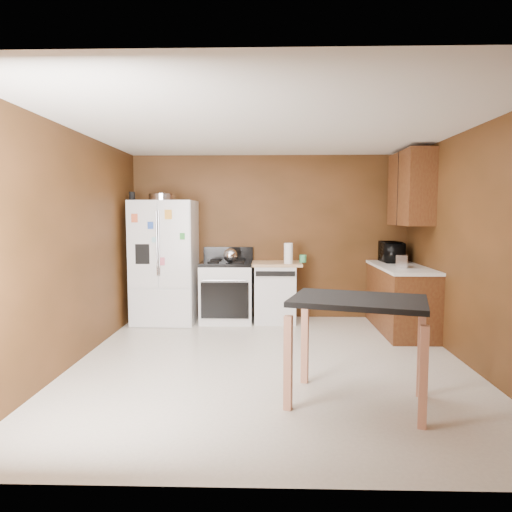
{
  "coord_description": "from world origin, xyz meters",
  "views": [
    {
      "loc": [
        -0.02,
        -4.79,
        1.61
      ],
      "look_at": [
        -0.17,
        0.85,
        1.09
      ],
      "focal_mm": 32.0,
      "sensor_mm": 36.0,
      "label": 1
    }
  ],
  "objects_px": {
    "green_canister": "(303,259)",
    "kettle": "(230,255)",
    "gas_range": "(227,291)",
    "dishwasher": "(275,291)",
    "refrigerator": "(165,262)",
    "toaster": "(402,261)",
    "pen_cup": "(132,196)",
    "island": "(358,316)",
    "microwave": "(392,253)",
    "paper_towel": "(288,253)",
    "roasting_pan": "(162,197)"
  },
  "relations": [
    {
      "from": "pen_cup",
      "to": "kettle",
      "type": "bearing_deg",
      "value": 0.81
    },
    {
      "from": "green_canister",
      "to": "dishwasher",
      "type": "bearing_deg",
      "value": -178.26
    },
    {
      "from": "toaster",
      "to": "microwave",
      "type": "bearing_deg",
      "value": 105.76
    },
    {
      "from": "green_canister",
      "to": "gas_range",
      "type": "xyz_separation_m",
      "value": [
        -1.13,
        -0.04,
        -0.48
      ]
    },
    {
      "from": "toaster",
      "to": "island",
      "type": "relative_size",
      "value": 0.18
    },
    {
      "from": "green_canister",
      "to": "dishwasher",
      "type": "distance_m",
      "value": 0.64
    },
    {
      "from": "green_canister",
      "to": "microwave",
      "type": "bearing_deg",
      "value": -0.24
    },
    {
      "from": "kettle",
      "to": "pen_cup",
      "type": "bearing_deg",
      "value": -179.19
    },
    {
      "from": "refrigerator",
      "to": "gas_range",
      "type": "height_order",
      "value": "refrigerator"
    },
    {
      "from": "kettle",
      "to": "paper_towel",
      "type": "distance_m",
      "value": 0.85
    },
    {
      "from": "kettle",
      "to": "island",
      "type": "relative_size",
      "value": 0.16
    },
    {
      "from": "pen_cup",
      "to": "toaster",
      "type": "relative_size",
      "value": 0.55
    },
    {
      "from": "pen_cup",
      "to": "gas_range",
      "type": "bearing_deg",
      "value": 4.43
    },
    {
      "from": "pen_cup",
      "to": "island",
      "type": "xyz_separation_m",
      "value": [
        2.74,
        -2.82,
        -1.11
      ]
    },
    {
      "from": "kettle",
      "to": "microwave",
      "type": "distance_m",
      "value": 2.38
    },
    {
      "from": "paper_towel",
      "to": "microwave",
      "type": "relative_size",
      "value": 0.61
    },
    {
      "from": "refrigerator",
      "to": "microwave",
      "type": "bearing_deg",
      "value": 1.57
    },
    {
      "from": "toaster",
      "to": "paper_towel",
      "type": "bearing_deg",
      "value": 179.66
    },
    {
      "from": "microwave",
      "to": "refrigerator",
      "type": "distance_m",
      "value": 3.35
    },
    {
      "from": "roasting_pan",
      "to": "microwave",
      "type": "bearing_deg",
      "value": 1.93
    },
    {
      "from": "paper_towel",
      "to": "dishwasher",
      "type": "distance_m",
      "value": 0.63
    },
    {
      "from": "roasting_pan",
      "to": "island",
      "type": "height_order",
      "value": "roasting_pan"
    },
    {
      "from": "refrigerator",
      "to": "toaster",
      "type": "bearing_deg",
      "value": -10.4
    },
    {
      "from": "pen_cup",
      "to": "microwave",
      "type": "distance_m",
      "value": 3.89
    },
    {
      "from": "roasting_pan",
      "to": "paper_towel",
      "type": "relative_size",
      "value": 1.32
    },
    {
      "from": "kettle",
      "to": "island",
      "type": "xyz_separation_m",
      "value": [
        1.31,
        -2.84,
        -0.25
      ]
    },
    {
      "from": "roasting_pan",
      "to": "island",
      "type": "distance_m",
      "value": 3.82
    },
    {
      "from": "paper_towel",
      "to": "toaster",
      "type": "distance_m",
      "value": 1.58
    },
    {
      "from": "dishwasher",
      "to": "refrigerator",
      "type": "bearing_deg",
      "value": -177.01
    },
    {
      "from": "paper_towel",
      "to": "refrigerator",
      "type": "xyz_separation_m",
      "value": [
        -1.82,
        0.06,
        -0.14
      ]
    },
    {
      "from": "microwave",
      "to": "gas_range",
      "type": "relative_size",
      "value": 0.45
    },
    {
      "from": "pen_cup",
      "to": "dishwasher",
      "type": "distance_m",
      "value": 2.52
    },
    {
      "from": "dishwasher",
      "to": "gas_range",
      "type": "bearing_deg",
      "value": -178.06
    },
    {
      "from": "pen_cup",
      "to": "toaster",
      "type": "height_order",
      "value": "pen_cup"
    },
    {
      "from": "pen_cup",
      "to": "island",
      "type": "height_order",
      "value": "pen_cup"
    },
    {
      "from": "microwave",
      "to": "refrigerator",
      "type": "relative_size",
      "value": 0.27
    },
    {
      "from": "kettle",
      "to": "dishwasher",
      "type": "relative_size",
      "value": 0.23
    },
    {
      "from": "kettle",
      "to": "gas_range",
      "type": "xyz_separation_m",
      "value": [
        -0.06,
        0.09,
        -0.54
      ]
    },
    {
      "from": "refrigerator",
      "to": "gas_range",
      "type": "distance_m",
      "value": 1.01
    },
    {
      "from": "gas_range",
      "to": "dishwasher",
      "type": "height_order",
      "value": "gas_range"
    },
    {
      "from": "roasting_pan",
      "to": "paper_towel",
      "type": "height_order",
      "value": "roasting_pan"
    },
    {
      "from": "roasting_pan",
      "to": "microwave",
      "type": "xyz_separation_m",
      "value": [
        3.36,
        0.11,
        -0.81
      ]
    },
    {
      "from": "paper_towel",
      "to": "toaster",
      "type": "height_order",
      "value": "paper_towel"
    },
    {
      "from": "pen_cup",
      "to": "microwave",
      "type": "height_order",
      "value": "pen_cup"
    },
    {
      "from": "green_canister",
      "to": "kettle",
      "type": "bearing_deg",
      "value": -173.47
    },
    {
      "from": "refrigerator",
      "to": "dishwasher",
      "type": "distance_m",
      "value": 1.69
    },
    {
      "from": "green_canister",
      "to": "microwave",
      "type": "relative_size",
      "value": 0.23
    },
    {
      "from": "roasting_pan",
      "to": "refrigerator",
      "type": "xyz_separation_m",
      "value": [
        0.02,
        0.02,
        -0.95
      ]
    },
    {
      "from": "pen_cup",
      "to": "roasting_pan",
      "type": "bearing_deg",
      "value": 3.08
    },
    {
      "from": "refrigerator",
      "to": "gas_range",
      "type": "relative_size",
      "value": 1.64
    }
  ]
}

